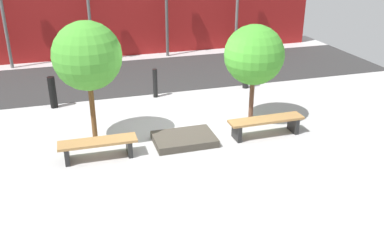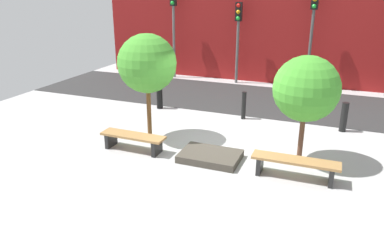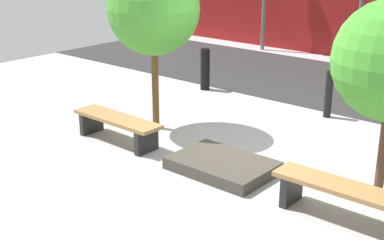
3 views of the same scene
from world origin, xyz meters
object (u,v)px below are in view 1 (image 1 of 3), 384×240
(bench_left, at_px, (98,145))
(tree_behind_left_bench, at_px, (87,56))
(tree_behind_right_bench, at_px, (254,55))
(bollard_far_left, at_px, (53,92))
(traffic_light_mid_west, at_px, (88,0))
(bollard_left, at_px, (155,83))
(bollard_center, at_px, (246,75))
(bench_right, at_px, (266,123))
(planter_bed, at_px, (184,139))

(bench_left, relative_size, tree_behind_left_bench, 0.60)
(tree_behind_right_bench, bearing_deg, bollard_far_left, 153.14)
(bench_left, distance_m, tree_behind_right_bench, 4.50)
(tree_behind_right_bench, distance_m, traffic_light_mid_west, 8.08)
(bench_left, distance_m, traffic_light_mid_west, 8.43)
(bollard_left, xyz_separation_m, bollard_center, (3.03, 0.00, -0.01))
(bench_right, height_order, bollard_center, bollard_center)
(planter_bed, height_order, bollard_left, bollard_left)
(planter_bed, height_order, bollard_center, bollard_center)
(tree_behind_right_bench, bearing_deg, planter_bed, -160.66)
(bench_left, xyz_separation_m, bollard_left, (2.07, 3.51, 0.13))
(bollard_far_left, relative_size, bollard_center, 1.05)
(tree_behind_left_bench, height_order, bollard_left, tree_behind_left_bench)
(bench_right, xyz_separation_m, tree_behind_right_bench, (0.00, 0.93, 1.50))
(tree_behind_left_bench, bearing_deg, bench_left, -90.00)
(bollard_center, bearing_deg, planter_bed, -132.50)
(planter_bed, relative_size, traffic_light_mid_west, 0.42)
(tree_behind_left_bench, relative_size, bollard_far_left, 3.15)
(bench_left, height_order, bench_right, bench_right)
(bollard_far_left, distance_m, traffic_light_mid_west, 5.25)
(bench_right, bearing_deg, planter_bed, 173.82)
(bench_right, distance_m, traffic_light_mid_west, 9.14)
(tree_behind_left_bench, height_order, tree_behind_right_bench, tree_behind_left_bench)
(tree_behind_right_bench, bearing_deg, tree_behind_left_bench, 180.00)
(tree_behind_left_bench, bearing_deg, tree_behind_right_bench, -0.00)
(bollard_center, relative_size, traffic_light_mid_west, 0.26)
(tree_behind_left_bench, xyz_separation_m, bollard_center, (5.10, 2.58, -1.69))
(bollard_center, bearing_deg, tree_behind_left_bench, -153.14)
(traffic_light_mid_west, bearing_deg, tree_behind_right_bench, -63.60)
(bench_right, relative_size, tree_behind_left_bench, 0.66)
(planter_bed, distance_m, tree_behind_left_bench, 3.00)
(planter_bed, distance_m, tree_behind_right_bench, 2.80)
(bench_right, distance_m, planter_bed, 2.09)
(bollard_far_left, height_order, bollard_center, bollard_far_left)
(traffic_light_mid_west, bearing_deg, bench_right, -66.25)
(planter_bed, relative_size, bollard_far_left, 1.58)
(bench_right, xyz_separation_m, traffic_light_mid_west, (-3.58, 8.15, 2.06))
(bollard_left, relative_size, bollard_center, 1.02)
(planter_bed, distance_m, bollard_left, 3.33)
(bollard_far_left, distance_m, bollard_left, 3.03)
(tree_behind_left_bench, distance_m, tree_behind_right_bench, 4.14)
(tree_behind_right_bench, bearing_deg, traffic_light_mid_west, 116.40)
(bollard_center, xyz_separation_m, traffic_light_mid_west, (-4.55, 4.64, 1.96))
(tree_behind_left_bench, distance_m, bollard_far_left, 3.22)
(tree_behind_right_bench, bearing_deg, bollard_center, 69.54)
(bollard_left, bearing_deg, bench_right, -59.49)
(traffic_light_mid_west, bearing_deg, planter_bed, -79.19)
(bollard_far_left, bearing_deg, bench_right, -34.53)
(bollard_left, distance_m, bollard_center, 3.03)
(bollard_center, bearing_deg, bollard_far_left, 180.00)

